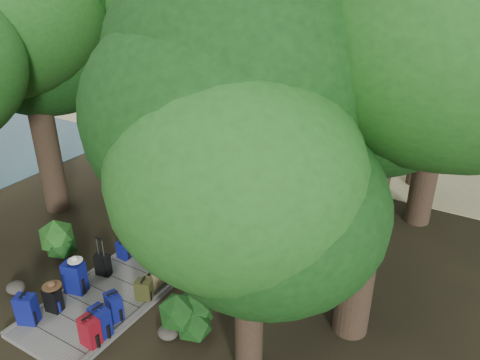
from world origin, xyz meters
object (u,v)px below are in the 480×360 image
Objects in this scene: duffel_right_khaki at (154,280)px; kayak at (264,117)px; backpack_left_a at (26,308)px; duffel_right_black at (180,258)px; backpack_left_c at (75,276)px; backpack_left_d at (124,249)px; backpack_right_a at (90,330)px; backpack_left_b at (53,298)px; lone_suitcase_on_sand at (314,138)px; suitcase_on_boardwalk at (103,265)px; sun_lounger at (413,135)px; backpack_right_b at (100,321)px; backpack_right_c at (114,305)px; backpack_right_d at (144,289)px.

kayak is at bearing 108.78° from duffel_right_khaki.
backpack_left_a is 3.47m from duffel_right_black.
backpack_left_c is 1.71× the size of backpack_left_d.
backpack_left_c is at bearing 152.18° from backpack_right_a.
duffel_right_black reaches higher than duffel_right_khaki.
duffel_right_black is at bearing 53.74° from backpack_left_b.
duffel_right_khaki is 0.19× the size of kayak.
backpack_left_d is 0.78× the size of lone_suitcase_on_sand.
backpack_left_a is 0.54m from backpack_left_b.
backpack_left_c is at bearing 88.24° from backpack_left_b.
suitcase_on_boardwalk is 12.38m from kayak.
duffel_right_khaki is 12.90m from sun_lounger.
backpack_right_b is at bearing -78.16° from lone_suitcase_on_sand.
duffel_right_black is (1.41, 0.43, -0.01)m from backpack_left_d.
backpack_left_a is at bearing -153.17° from backpack_right_b.
backpack_right_c is 1.18m from duffel_right_khaki.
duffel_right_khaki is at bearing 20.82° from backpack_left_c.
backpack_left_b is 2.94m from duffel_right_black.
duffel_right_black is (1.49, 3.13, -0.13)m from backpack_left_a.
backpack_right_a is 14.79m from sun_lounger.
backpack_left_d is at bearing 75.50° from backpack_left_c.
kayak is (-2.17, 12.92, -0.35)m from backpack_left_c.
duffel_right_black is 1.37× the size of suitcase_on_boardwalk.
suitcase_on_boardwalk is at bearing 143.05° from backpack_right_b.
backpack_right_b is at bearing -74.71° from duffel_right_black.
duffel_right_khaki is 0.31× the size of sun_lounger.
kayak is 6.55m from sun_lounger.
backpack_left_d is 2.88m from backpack_right_a.
duffel_right_black is at bearing -77.90° from lone_suitcase_on_sand.
kayak is at bearing 86.27° from backpack_right_d.
backpack_left_c is 1.30× the size of backpack_right_c.
backpack_right_d is 1.36m from duffel_right_black.
duffel_right_black is at bearing 39.52° from backpack_left_c.
backpack_left_c is 13.11m from kayak.
backpack_left_a is 0.89× the size of backpack_left_c.
backpack_right_d is 0.86× the size of lone_suitcase_on_sand.
backpack_right_c is 1.20× the size of backpack_right_d.
backpack_right_a is at bearing -64.38° from suitcase_on_boardwalk.
backpack_right_a is (1.49, -0.97, -0.07)m from backpack_left_c.
duffel_right_black is at bearing 96.45° from backpack_right_a.
backpack_right_d is 0.97× the size of suitcase_on_boardwalk.
backpack_left_c is at bearing -112.36° from duffel_right_black.
lone_suitcase_on_sand is at bearing 87.47° from backpack_left_d.
backpack_right_a reaches higher than backpack_left_b.
kayak is (-2.26, 13.61, -0.25)m from backpack_left_b.
backpack_right_c reaches higher than sun_lounger.
backpack_right_a is at bearing -78.16° from lone_suitcase_on_sand.
backpack_left_b is at bearing 49.00° from backpack_left_a.
duffel_right_khaki is at bearing -16.80° from backpack_left_d.
backpack_left_c reaches higher than sun_lounger.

